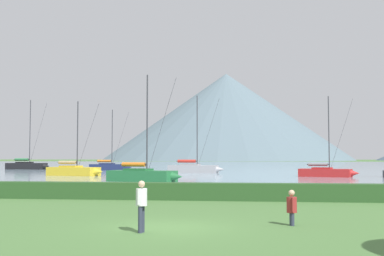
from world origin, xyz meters
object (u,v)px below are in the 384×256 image
sailboat_slip_3 (74,170)px  sailboat_slip_5 (194,168)px  sailboat_slip_6 (27,165)px  sailboat_slip_2 (326,172)px  person_seated_viewer (292,206)px  sailboat_slip_1 (109,167)px  person_standing_walker (141,202)px  sailboat_slip_7 (143,175)px

sailboat_slip_3 → sailboat_slip_5: sailboat_slip_5 is taller
sailboat_slip_5 → sailboat_slip_6: sailboat_slip_6 is taller
sailboat_slip_5 → sailboat_slip_6: size_ratio=0.85×
sailboat_slip_3 → sailboat_slip_6: 38.63m
sailboat_slip_2 → person_seated_viewer: sailboat_slip_2 is taller
sailboat_slip_1 → sailboat_slip_5: (17.57, -14.34, 0.04)m
person_standing_walker → sailboat_slip_7: bearing=112.9°
sailboat_slip_3 → sailboat_slip_7: (12.39, -14.11, -0.01)m
sailboat_slip_3 → person_standing_walker: sailboat_slip_3 is taller
sailboat_slip_3 → sailboat_slip_7: size_ratio=0.92×
sailboat_slip_6 → sailboat_slip_2: bearing=-21.7°
sailboat_slip_7 → person_seated_viewer: 32.64m
sailboat_slip_2 → sailboat_slip_7: sailboat_slip_7 is taller
person_standing_walker → sailboat_slip_6: bearing=128.0°
sailboat_slip_6 → person_seated_viewer: size_ratio=11.14×
sailboat_slip_5 → person_seated_viewer: bearing=-69.9°
sailboat_slip_1 → sailboat_slip_6: size_ratio=0.81×
sailboat_slip_2 → person_standing_walker: sailboat_slip_2 is taller
sailboat_slip_1 → person_standing_walker: (23.13, -73.74, 0.29)m
sailboat_slip_3 → person_standing_walker: (19.78, -46.63, 0.30)m
person_seated_viewer → person_standing_walker: size_ratio=0.76×
sailboat_slip_1 → sailboat_slip_5: 22.68m
sailboat_slip_7 → person_standing_walker: (7.40, -32.51, 0.30)m
sailboat_slip_1 → sailboat_slip_2: (35.44, -26.94, -0.08)m
person_seated_viewer → sailboat_slip_5: bearing=94.6°
sailboat_slip_2 → sailboat_slip_5: sailboat_slip_5 is taller
sailboat_slip_5 → person_standing_walker: size_ratio=7.18×
sailboat_slip_2 → person_seated_viewer: (-7.42, -44.53, 0.08)m
person_seated_viewer → sailboat_slip_6: bearing=115.5°
sailboat_slip_2 → sailboat_slip_6: (-53.88, 31.73, 0.18)m
sailboat_slip_1 → sailboat_slip_3: sailboat_slip_1 is taller
sailboat_slip_1 → person_seated_viewer: size_ratio=9.02×
sailboat_slip_1 → sailboat_slip_3: bearing=-74.7°
sailboat_slip_3 → sailboat_slip_6: bearing=142.1°
sailboat_slip_6 → sailboat_slip_7: 57.32m
sailboat_slip_7 → person_seated_viewer: (12.28, -30.24, 0.02)m
person_seated_viewer → person_standing_walker: bearing=-160.9°
sailboat_slip_1 → sailboat_slip_7: bearing=-60.8°
sailboat_slip_2 → person_seated_viewer: 45.14m
sailboat_slip_3 → sailboat_slip_7: 18.78m
sailboat_slip_1 → person_seated_viewer: 76.76m
sailboat_slip_1 → sailboat_slip_7: 44.13m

